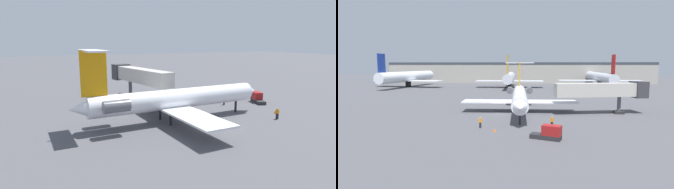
% 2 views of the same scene
% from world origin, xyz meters
% --- Properties ---
extents(ground_plane, '(400.00, 400.00, 0.10)m').
position_xyz_m(ground_plane, '(0.00, 0.00, -0.05)').
color(ground_plane, '#4C4C51').
extents(regional_jet, '(23.52, 29.47, 10.20)m').
position_xyz_m(regional_jet, '(3.94, 2.65, 3.29)').
color(regional_jet, white).
rests_on(regional_jet, ground_plane).
extents(jet_bridge, '(18.41, 6.32, 6.37)m').
position_xyz_m(jet_bridge, '(20.83, 1.92, 4.68)').
color(jet_bridge, '#B7B2A8').
rests_on(jet_bridge, ground_plane).
extents(ground_crew_marshaller, '(0.44, 0.32, 1.69)m').
position_xyz_m(ground_crew_marshaller, '(-1.56, -11.71, 0.86)').
color(ground_crew_marshaller, black).
rests_on(ground_crew_marshaller, ground_plane).
extents(ground_crew_loader, '(0.47, 0.41, 1.69)m').
position_xyz_m(ground_crew_loader, '(9.43, -10.31, 0.86)').
color(ground_crew_loader, black).
rests_on(ground_crew_loader, ground_plane).
extents(baggage_tug_lead, '(4.24, 2.70, 1.90)m').
position_xyz_m(baggage_tug_lead, '(8.48, -17.13, 0.84)').
color(baggage_tug_lead, '#262628').
rests_on(baggage_tug_lead, ground_plane).
extents(traffic_cone_near, '(0.36, 0.36, 0.55)m').
position_xyz_m(traffic_cone_near, '(0.96, -13.93, 0.28)').
color(traffic_cone_near, orange).
rests_on(traffic_cone_near, ground_plane).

